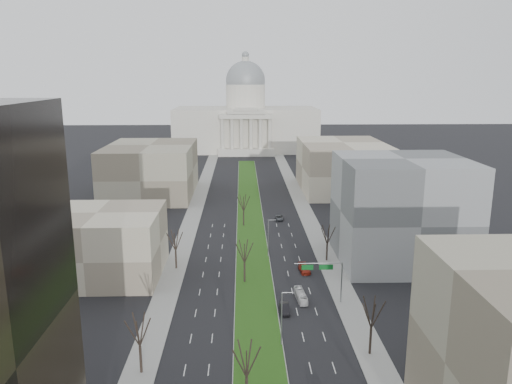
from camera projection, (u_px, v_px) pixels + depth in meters
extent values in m
plane|color=black|center=(251.00, 226.00, 142.92)|extent=(600.00, 600.00, 0.00)
cube|color=#999993|center=(251.00, 227.00, 141.93)|extent=(8.00, 222.00, 0.15)
cube|color=#1C4412|center=(251.00, 226.00, 141.91)|extent=(7.70, 221.70, 0.06)
cube|color=gray|center=(179.00, 257.00, 118.08)|extent=(5.00, 330.00, 0.15)
cube|color=gray|center=(326.00, 256.00, 119.08)|extent=(5.00, 330.00, 0.15)
cube|color=beige|center=(246.00, 129.00, 286.14)|extent=(80.00, 40.00, 24.00)
cube|color=beige|center=(246.00, 152.00, 266.05)|extent=(30.00, 6.00, 4.00)
cube|color=beige|center=(246.00, 116.00, 261.70)|extent=(28.00, 5.00, 2.50)
cube|color=beige|center=(246.00, 113.00, 261.24)|extent=(20.00, 5.00, 1.80)
cube|color=beige|center=(246.00, 109.00, 260.87)|extent=(12.00, 5.00, 1.60)
cylinder|color=beige|center=(246.00, 97.00, 282.02)|extent=(22.00, 22.00, 14.00)
sphere|color=gray|center=(246.00, 81.00, 279.96)|extent=(22.00, 22.00, 22.00)
cylinder|color=beige|center=(245.00, 61.00, 277.44)|extent=(4.00, 4.00, 4.00)
sphere|color=gray|center=(245.00, 55.00, 276.76)|extent=(4.00, 4.00, 4.00)
cylinder|color=beige|center=(222.00, 134.00, 263.40)|extent=(2.00, 2.00, 16.00)
cylinder|color=beige|center=(232.00, 134.00, 263.55)|extent=(2.00, 2.00, 16.00)
cylinder|color=beige|center=(241.00, 134.00, 263.69)|extent=(2.00, 2.00, 16.00)
cylinder|color=beige|center=(251.00, 133.00, 263.83)|extent=(2.00, 2.00, 16.00)
cylinder|color=beige|center=(260.00, 133.00, 263.97)|extent=(2.00, 2.00, 16.00)
cylinder|color=beige|center=(270.00, 133.00, 264.11)|extent=(2.00, 2.00, 16.00)
cube|color=#9F927B|center=(99.00, 244.00, 106.33)|extent=(26.00, 22.00, 14.00)
cube|color=slate|center=(401.00, 210.00, 113.89)|extent=(28.00, 26.00, 24.00)
cube|color=gray|center=(151.00, 170.00, 178.80)|extent=(30.00, 40.00, 18.00)
cube|color=#9F927B|center=(342.00, 166.00, 185.64)|extent=(30.00, 40.00, 18.00)
cylinder|color=black|center=(141.00, 360.00, 71.88)|extent=(0.40, 0.40, 4.32)
cylinder|color=black|center=(176.00, 260.00, 110.82)|extent=(0.40, 0.40, 4.22)
cylinder|color=black|center=(370.00, 341.00, 76.74)|extent=(0.40, 0.40, 4.42)
cylinder|color=black|center=(327.00, 252.00, 115.70)|extent=(0.40, 0.40, 4.03)
cylinder|color=black|center=(245.00, 273.00, 103.45)|extent=(0.40, 0.40, 4.32)
cylinder|color=black|center=(244.00, 219.00, 142.37)|extent=(0.40, 0.40, 4.32)
cylinder|color=gray|center=(282.00, 320.00, 78.75)|extent=(0.20, 0.20, 9.00)
cylinder|color=gray|center=(288.00, 293.00, 77.72)|extent=(1.80, 0.12, 0.12)
cylinder|color=gray|center=(268.00, 239.00, 117.67)|extent=(0.20, 0.20, 9.00)
cylinder|color=gray|center=(272.00, 220.00, 116.65)|extent=(1.80, 0.12, 0.12)
cylinder|color=gray|center=(341.00, 283.00, 93.81)|extent=(0.24, 0.24, 8.00)
cylinder|color=gray|center=(318.00, 263.00, 92.77)|extent=(9.00, 0.18, 0.18)
cube|color=#0C591E|center=(326.00, 267.00, 93.07)|extent=(2.60, 0.08, 1.00)
cube|color=#0C591E|center=(307.00, 267.00, 92.98)|extent=(2.20, 0.08, 1.00)
imported|color=black|center=(285.00, 308.00, 90.75)|extent=(1.68, 4.59, 1.50)
imported|color=maroon|center=(304.00, 269.00, 109.37)|extent=(2.54, 5.27, 1.48)
imported|color=#4E5156|center=(279.00, 218.00, 148.64)|extent=(2.35, 4.69, 1.27)
imported|color=white|center=(301.00, 296.00, 95.63)|extent=(2.07, 6.65, 1.82)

